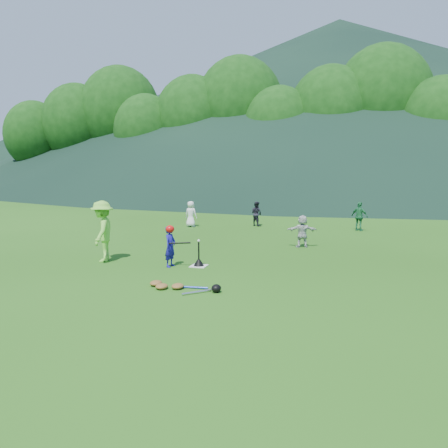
# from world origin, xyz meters

# --- Properties ---
(ground) EXTENTS (120.00, 120.00, 0.00)m
(ground) POSITION_xyz_m (0.00, 0.00, 0.00)
(ground) COLOR #214F12
(ground) RESTS_ON ground
(home_plate) EXTENTS (0.45, 0.45, 0.02)m
(home_plate) POSITION_xyz_m (0.00, 0.00, 0.01)
(home_plate) COLOR silver
(home_plate) RESTS_ON ground
(baseball) EXTENTS (0.08, 0.08, 0.08)m
(baseball) POSITION_xyz_m (0.00, 0.00, 0.74)
(baseball) COLOR white
(baseball) RESTS_ON batting_tee
(batter_child) EXTENTS (0.32, 0.45, 1.16)m
(batter_child) POSITION_xyz_m (-0.76, -0.27, 0.58)
(batter_child) COLOR #1A148D
(batter_child) RESTS_ON ground
(adult_coach) EXTENTS (1.01, 1.33, 1.82)m
(adult_coach) POSITION_xyz_m (-2.98, -0.18, 0.91)
(adult_coach) COLOR #7BD73F
(adult_coach) RESTS_ON ground
(fielder_a) EXTENTS (0.64, 0.47, 1.21)m
(fielder_a) POSITION_xyz_m (-3.16, 7.62, 0.60)
(fielder_a) COLOR white
(fielder_a) RESTS_ON ground
(fielder_b) EXTENTS (0.71, 0.66, 1.17)m
(fielder_b) POSITION_xyz_m (-0.27, 8.80, 0.59)
(fielder_b) COLOR black
(fielder_b) RESTS_ON ground
(fielder_c) EXTENTS (0.81, 0.62, 1.29)m
(fielder_c) POSITION_xyz_m (4.43, 8.52, 0.64)
(fielder_c) COLOR #227240
(fielder_c) RESTS_ON ground
(fielder_d) EXTENTS (1.11, 0.60, 1.14)m
(fielder_d) POSITION_xyz_m (2.47, 3.83, 0.57)
(fielder_d) COLOR beige
(fielder_d) RESTS_ON ground
(batting_tee) EXTENTS (0.30, 0.30, 0.68)m
(batting_tee) POSITION_xyz_m (0.00, 0.00, 0.13)
(batting_tee) COLOR black
(batting_tee) RESTS_ON home_plate
(batter_gear) EXTENTS (0.72, 0.28, 0.52)m
(batter_gear) POSITION_xyz_m (-0.73, -0.27, 1.05)
(batter_gear) COLOR red
(batter_gear) RESTS_ON ground
(equipment_pile) EXTENTS (1.80, 0.76, 0.19)m
(equipment_pile) POSITION_xyz_m (0.32, -2.33, 0.07)
(equipment_pile) COLOR olive
(equipment_pile) RESTS_ON ground
(outfield_fence) EXTENTS (70.07, 0.08, 1.33)m
(outfield_fence) POSITION_xyz_m (0.00, 28.00, 0.70)
(outfield_fence) COLOR gray
(outfield_fence) RESTS_ON ground
(tree_line) EXTENTS (70.04, 11.40, 14.82)m
(tree_line) POSITION_xyz_m (0.20, 33.83, 8.21)
(tree_line) COLOR #382314
(tree_line) RESTS_ON ground
(distant_hills) EXTENTS (155.00, 140.00, 32.00)m
(distant_hills) POSITION_xyz_m (-7.63, 81.81, 14.98)
(distant_hills) COLOR black
(distant_hills) RESTS_ON ground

